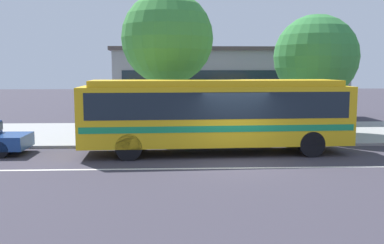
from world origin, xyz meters
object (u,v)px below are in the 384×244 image
at_px(bus_stop_sign, 318,106).
at_px(pedestrian_waiting_near_sign, 129,119).
at_px(pedestrian_standing_by_tree, 114,118).
at_px(street_tree_mid_block, 316,57).
at_px(pedestrian_walking_along_curb, 243,119).
at_px(street_tree_near_stop, 167,39).
at_px(transit_bus, 216,111).

bearing_deg(bus_stop_sign, pedestrian_waiting_near_sign, 172.35).
distance_m(pedestrian_standing_by_tree, street_tree_mid_block, 10.52).
distance_m(pedestrian_walking_along_curb, street_tree_near_stop, 5.23).
height_order(pedestrian_waiting_near_sign, street_tree_mid_block, street_tree_mid_block).
bearing_deg(transit_bus, street_tree_near_stop, 117.76).
xyz_separation_m(pedestrian_waiting_near_sign, street_tree_near_stop, (1.81, 0.69, 3.74)).
bearing_deg(street_tree_near_stop, bus_stop_sign, -15.33).
height_order(pedestrian_standing_by_tree, street_tree_near_stop, street_tree_near_stop).
height_order(pedestrian_waiting_near_sign, pedestrian_walking_along_curb, pedestrian_walking_along_curb).
bearing_deg(pedestrian_standing_by_tree, street_tree_mid_block, 9.15).
height_order(transit_bus, street_tree_near_stop, street_tree_near_stop).
bearing_deg(street_tree_near_stop, transit_bus, -62.24).
bearing_deg(street_tree_mid_block, transit_bus, -139.77).
distance_m(transit_bus, pedestrian_waiting_near_sign, 4.85).
bearing_deg(bus_stop_sign, pedestrian_standing_by_tree, 172.45).
bearing_deg(pedestrian_walking_along_curb, pedestrian_waiting_near_sign, 171.97).
xyz_separation_m(pedestrian_standing_by_tree, bus_stop_sign, (9.22, -1.22, 0.60)).
distance_m(transit_bus, street_tree_mid_block, 7.60).
height_order(pedestrian_waiting_near_sign, pedestrian_standing_by_tree, pedestrian_standing_by_tree).
bearing_deg(street_tree_near_stop, pedestrian_walking_along_curb, -22.79).
xyz_separation_m(bus_stop_sign, street_tree_mid_block, (0.78, 2.83, 2.25)).
relative_size(pedestrian_waiting_near_sign, street_tree_near_stop, 0.24).
distance_m(pedestrian_walking_along_curb, pedestrian_standing_by_tree, 5.98).
relative_size(transit_bus, pedestrian_walking_along_curb, 6.33).
bearing_deg(street_tree_mid_block, street_tree_near_stop, -172.43).
height_order(bus_stop_sign, street_tree_near_stop, street_tree_near_stop).
bearing_deg(transit_bus, pedestrian_walking_along_curb, 57.15).
bearing_deg(pedestrian_waiting_near_sign, pedestrian_standing_by_tree, 173.68).
distance_m(street_tree_near_stop, street_tree_mid_block, 7.60).
relative_size(transit_bus, pedestrian_waiting_near_sign, 6.58).
relative_size(bus_stop_sign, street_tree_near_stop, 0.36).
bearing_deg(pedestrian_walking_along_curb, street_tree_mid_block, 30.72).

